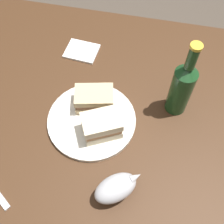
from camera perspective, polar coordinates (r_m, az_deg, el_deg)
name	(u,v)px	position (r m, az deg, el deg)	size (l,w,h in m)	color
ground_plane	(123,184)	(1.52, 2.35, -14.49)	(6.00, 6.00, 0.00)	#4C4238
dining_table	(126,158)	(1.18, 2.97, -9.37)	(1.30, 0.87, 0.73)	#422816
plate	(92,120)	(0.83, -4.16, -1.68)	(0.26, 0.26, 0.01)	silver
sandwich_half_left	(102,126)	(0.78, -2.14, -2.78)	(0.13, 0.11, 0.07)	beige
sandwich_half_right	(94,99)	(0.83, -3.68, 2.60)	(0.13, 0.10, 0.06)	#CCB284
potato_wedge_front	(104,106)	(0.84, -1.66, 1.16)	(0.04, 0.02, 0.02)	#AD702D
potato_wedge_middle	(117,121)	(0.81, 1.05, -1.83)	(0.04, 0.02, 0.02)	#AD702D
potato_wedge_back	(111,125)	(0.80, -0.28, -2.75)	(0.05, 0.02, 0.02)	#AD702D
gravy_boat	(117,188)	(0.71, 1.04, -15.27)	(0.13, 0.12, 0.07)	#B7B7BC
cider_bottle	(182,87)	(0.80, 14.08, 4.98)	(0.06, 0.06, 0.26)	#19421E
napkin	(82,51)	(1.01, -6.20, 12.26)	(0.11, 0.09, 0.01)	white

